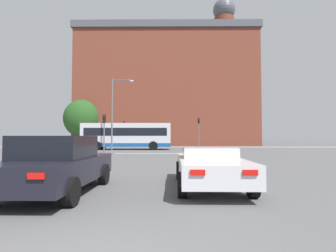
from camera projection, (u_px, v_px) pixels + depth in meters
The scene contains 12 objects.
stop_line_strip at pixel (160, 153), 23.59m from camera, with size 8.06×0.30×0.01m, color silver.
far_pavement at pixel (164, 147), 38.26m from camera, with size 68.96×2.50×0.01m, color gray.
brick_civic_building at pixel (168, 89), 50.33m from camera, with size 31.67×15.64×28.30m.
car_saloon_left at pixel (57, 164), 7.02m from camera, with size 2.11×4.38×1.53m.
car_roadster_right at pixel (209, 166), 7.91m from camera, with size 2.01×4.58×1.18m.
bus_crossing_lead at pixel (127, 136), 30.85m from camera, with size 10.33×2.63×3.08m.
traffic_light_far_left at pixel (124, 130), 37.55m from camera, with size 0.26×0.31×3.74m.
traffic_light_near_left at pixel (104, 127), 24.87m from camera, with size 0.26×0.31×3.66m.
traffic_light_far_right at pixel (199, 127), 37.95m from camera, with size 0.26×0.31×4.25m.
street_lamp_junction at pixel (116, 107), 28.01m from camera, with size 2.41×0.36×7.73m.
pedestrian_waiting at pixel (131, 141), 39.01m from camera, with size 0.46×0.40×1.63m.
tree_by_building at pixel (82, 118), 43.21m from camera, with size 5.90×5.90×7.65m.
Camera 1 is at (0.92, -2.35, 1.51)m, focal length 28.00 mm.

